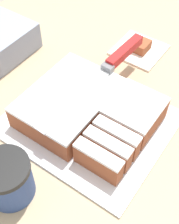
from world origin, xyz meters
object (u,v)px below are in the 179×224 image
object	(u,v)px
cake_board	(90,121)
brownie	(140,45)
cake	(89,110)
knife	(115,61)
coffee_cup	(8,179)

from	to	relation	value
cake_board	brownie	world-z (taller)	brownie
cake	brownie	world-z (taller)	cake
cake_board	knife	world-z (taller)	knife
cake_board	knife	distance (m)	0.15
brownie	coffee_cup	bearing A→B (deg)	-179.09
cake_board	cake	xyz separation A→B (m)	(0.00, 0.00, 0.03)
cake_board	coffee_cup	bearing A→B (deg)	173.65
coffee_cup	knife	bearing A→B (deg)	-0.25
brownie	cake	bearing A→B (deg)	-174.30
cake_board	knife	xyz separation A→B (m)	(0.13, 0.02, 0.07)
coffee_cup	brownie	distance (m)	0.50
knife	brownie	xyz separation A→B (m)	(0.15, 0.01, -0.05)
knife	brownie	distance (m)	0.16
knife	brownie	world-z (taller)	knife
cake	cake_board	bearing A→B (deg)	-128.77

